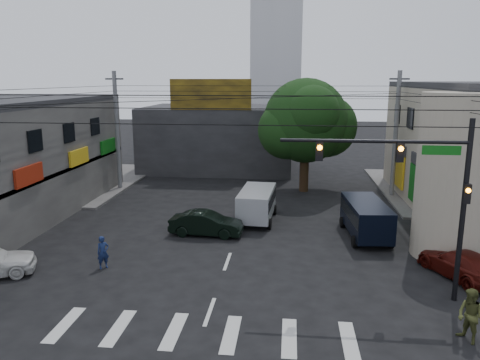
% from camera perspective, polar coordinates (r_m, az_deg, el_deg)
% --- Properties ---
extents(ground, '(160.00, 160.00, 0.00)m').
position_cam_1_polar(ground, '(21.03, -2.29, -11.93)').
color(ground, black).
rests_on(ground, ground).
extents(sidewalk_far_left, '(16.00, 16.00, 0.15)m').
position_cam_1_polar(sidewalk_far_left, '(43.31, -22.79, -0.09)').
color(sidewalk_far_left, '#514F4C').
rests_on(sidewalk_far_left, ground).
extents(corner_column, '(4.00, 4.00, 8.00)m').
position_cam_1_polar(corner_column, '(24.79, 25.17, 0.35)').
color(corner_column, '#9F967E').
rests_on(corner_column, ground).
extents(building_far, '(14.00, 10.00, 6.00)m').
position_cam_1_polar(building_far, '(45.84, -2.50, 5.20)').
color(building_far, '#232326').
rests_on(building_far, ground).
extents(billboard, '(7.00, 0.30, 2.60)m').
position_cam_1_polar(billboard, '(40.68, -3.62, 10.37)').
color(billboard, olive).
rests_on(billboard, building_far).
extents(tower_distant, '(9.00, 9.00, 44.00)m').
position_cam_1_polar(tower_distant, '(90.02, 4.58, 20.75)').
color(tower_distant, silver).
rests_on(tower_distant, ground).
extents(street_tree, '(6.40, 6.40, 8.70)m').
position_cam_1_polar(street_tree, '(36.12, 8.00, 7.14)').
color(street_tree, black).
rests_on(street_tree, ground).
extents(traffic_gantry, '(7.10, 0.35, 7.20)m').
position_cam_1_polar(traffic_gantry, '(19.01, 21.11, -0.05)').
color(traffic_gantry, black).
rests_on(traffic_gantry, ground).
extents(utility_pole_far_left, '(0.32, 0.32, 9.20)m').
position_cam_1_polar(utility_pole_far_left, '(37.66, -14.74, 5.73)').
color(utility_pole_far_left, '#59595B').
rests_on(utility_pole_far_left, ground).
extents(utility_pole_far_right, '(0.32, 0.32, 9.20)m').
position_cam_1_polar(utility_pole_far_right, '(36.01, 18.44, 5.22)').
color(utility_pole_far_right, '#59595B').
rests_on(utility_pole_far_right, ground).
extents(dark_sedan, '(1.93, 4.26, 1.34)m').
position_cam_1_polar(dark_sedan, '(26.36, -4.13, -5.32)').
color(dark_sedan, black).
rests_on(dark_sedan, ground).
extents(maroon_sedan, '(5.01, 5.65, 1.26)m').
position_cam_1_polar(maroon_sedan, '(23.08, 25.36, -9.23)').
color(maroon_sedan, '#460E0A').
rests_on(maroon_sedan, ground).
extents(silver_minivan, '(4.79, 2.47, 1.96)m').
position_cam_1_polar(silver_minivan, '(28.85, 2.06, -3.10)').
color(silver_minivan, '#AAADB3').
rests_on(silver_minivan, ground).
extents(navy_van, '(5.28, 2.69, 1.99)m').
position_cam_1_polar(navy_van, '(26.80, 15.08, -4.70)').
color(navy_van, black).
rests_on(navy_van, ground).
extents(traffic_officer, '(0.92, 0.92, 1.53)m').
position_cam_1_polar(traffic_officer, '(22.73, -16.36, -8.46)').
color(traffic_officer, '#142148').
rests_on(traffic_officer, ground).
extents(pedestrian_olive, '(1.51, 1.49, 1.86)m').
position_cam_1_polar(pedestrian_olive, '(17.81, 26.27, -14.66)').
color(pedestrian_olive, '#424721').
rests_on(pedestrian_olive, ground).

